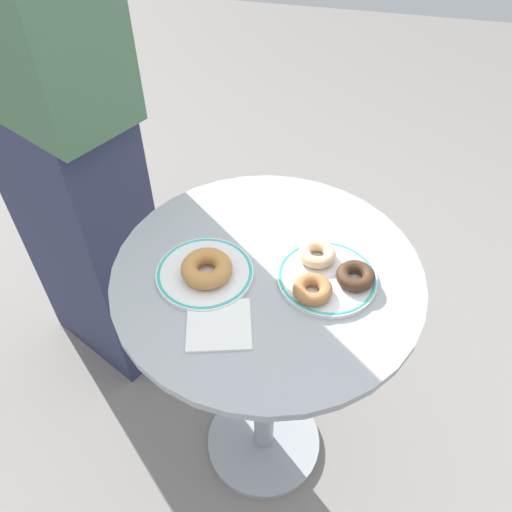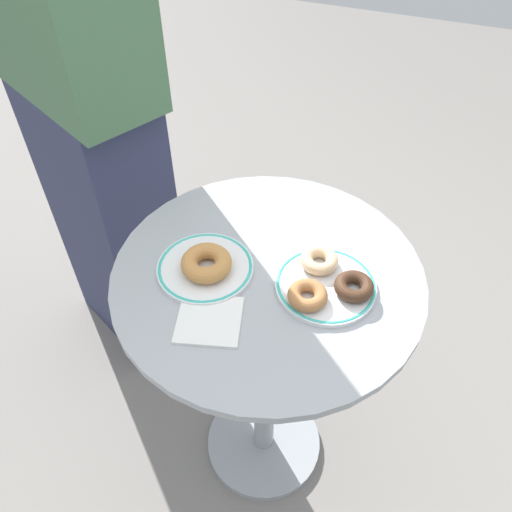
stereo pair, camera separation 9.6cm
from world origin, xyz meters
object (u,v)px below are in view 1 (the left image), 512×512
(donut_glazed, at_px, (317,254))
(donut_cinnamon, at_px, (313,289))
(plate_left, at_px, (205,273))
(person_figure, at_px, (52,126))
(cafe_table, at_px, (266,346))
(paper_napkin, at_px, (219,325))
(donut_old_fashioned, at_px, (207,268))
(donut_chocolate, at_px, (355,277))
(plate_right, at_px, (327,279))

(donut_glazed, height_order, donut_cinnamon, same)
(plate_left, relative_size, person_figure, 0.11)
(cafe_table, bearing_deg, donut_cinnamon, -28.16)
(paper_napkin, bearing_deg, donut_old_fashioned, 116.17)
(cafe_table, distance_m, paper_napkin, 0.31)
(plate_left, distance_m, donut_old_fashioned, 0.02)
(cafe_table, distance_m, donut_chocolate, 0.33)
(plate_left, distance_m, donut_chocolate, 0.28)
(plate_right, distance_m, donut_glazed, 0.05)
(donut_old_fashioned, bearing_deg, plate_right, 10.59)
(donut_glazed, xyz_separation_m, person_figure, (-0.68, 0.25, 0.04))
(plate_left, distance_m, plate_right, 0.23)
(plate_left, bearing_deg, donut_old_fashioned, -43.30)
(plate_left, distance_m, donut_cinnamon, 0.21)
(donut_glazed, bearing_deg, cafe_table, -155.06)
(cafe_table, bearing_deg, donut_old_fashioned, -157.45)
(plate_left, relative_size, plate_right, 0.99)
(plate_left, distance_m, paper_napkin, 0.12)
(donut_old_fashioned, distance_m, donut_cinnamon, 0.20)
(plate_right, xyz_separation_m, donut_glazed, (-0.03, 0.04, 0.02))
(plate_right, xyz_separation_m, paper_napkin, (-0.17, -0.15, -0.00))
(donut_chocolate, bearing_deg, person_figure, 158.81)
(cafe_table, distance_m, donut_glazed, 0.30)
(donut_chocolate, relative_size, person_figure, 0.04)
(plate_left, xyz_separation_m, person_figure, (-0.48, 0.33, 0.06))
(plate_right, height_order, donut_cinnamon, donut_cinnamon)
(donut_glazed, bearing_deg, donut_old_fashioned, -156.35)
(donut_glazed, xyz_separation_m, paper_napkin, (-0.15, -0.19, -0.02))
(donut_glazed, relative_size, donut_cinnamon, 1.00)
(donut_cinnamon, xyz_separation_m, person_figure, (-0.68, 0.34, 0.04))
(plate_right, bearing_deg, paper_napkin, -139.85)
(cafe_table, relative_size, donut_old_fashioned, 7.89)
(plate_right, height_order, donut_chocolate, donut_chocolate)
(plate_left, distance_m, donut_glazed, 0.22)
(plate_right, height_order, person_figure, person_figure)
(donut_chocolate, distance_m, person_figure, 0.81)
(donut_chocolate, distance_m, paper_napkin, 0.27)
(cafe_table, bearing_deg, person_figure, 153.81)
(cafe_table, relative_size, plate_right, 4.04)
(plate_left, distance_m, person_figure, 0.58)
(donut_old_fashioned, bearing_deg, cafe_table, 22.55)
(donut_chocolate, relative_size, donut_cinnamon, 1.00)
(plate_right, relative_size, donut_chocolate, 2.60)
(donut_chocolate, xyz_separation_m, donut_cinnamon, (-0.07, -0.05, 0.00))
(paper_napkin, relative_size, person_figure, 0.07)
(cafe_table, relative_size, paper_napkin, 6.81)
(donut_chocolate, bearing_deg, cafe_table, 178.95)
(plate_right, relative_size, donut_old_fashioned, 1.95)
(plate_right, height_order, donut_glazed, donut_glazed)
(cafe_table, relative_size, donut_cinnamon, 10.52)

